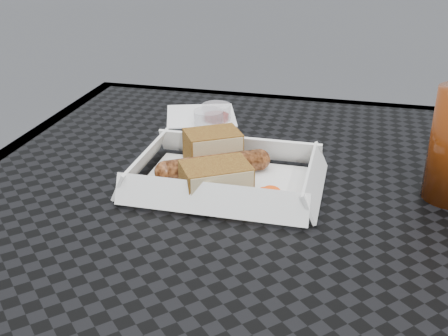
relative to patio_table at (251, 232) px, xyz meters
name	(u,v)px	position (x,y,z in m)	size (l,w,h in m)	color
patio_table	(251,232)	(0.00, 0.00, 0.00)	(0.80, 0.80, 0.74)	black
food_tray	(226,184)	(-0.03, -0.01, 0.08)	(0.22, 0.15, 0.00)	white
bratwurst	(214,166)	(-0.05, 0.00, 0.09)	(0.14, 0.10, 0.03)	brown
bread_near	(213,147)	(-0.07, 0.05, 0.10)	(0.08, 0.05, 0.05)	brown
bread_far	(216,180)	(-0.04, -0.05, 0.10)	(0.08, 0.06, 0.04)	brown
veg_garnish	(264,197)	(0.03, -0.04, 0.08)	(0.03, 0.03, 0.00)	#FF490B
napkin	(201,116)	(-0.14, 0.24, 0.08)	(0.12, 0.12, 0.00)	white
condiment_cup_sauce	(216,113)	(-0.11, 0.23, 0.09)	(0.05, 0.05, 0.03)	maroon
condiment_cup_empty	(209,119)	(-0.11, 0.19, 0.09)	(0.05, 0.05, 0.03)	silver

